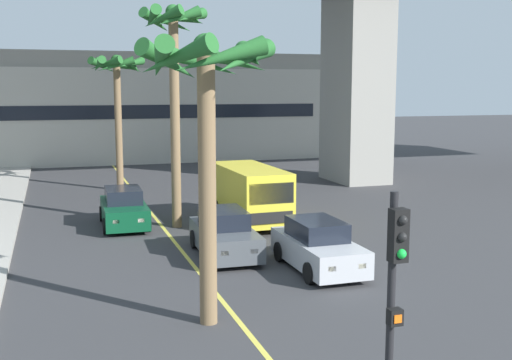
{
  "coord_description": "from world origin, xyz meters",
  "views": [
    {
      "loc": [
        -4.13,
        1.22,
        5.65
      ],
      "look_at": [
        0.0,
        14.0,
        3.68
      ],
      "focal_mm": 44.39,
      "sensor_mm": 36.0,
      "label": 1
    }
  ],
  "objects_px": {
    "car_queue_front": "(318,247)",
    "car_queue_third": "(124,209)",
    "delivery_van": "(250,193)",
    "palm_tree_far_median": "(174,51)",
    "car_queue_second": "(224,234)",
    "traffic_light_median_near": "(394,295)",
    "palm_tree_near_median": "(206,93)",
    "palm_tree_mid_median": "(117,80)"
  },
  "relations": [
    {
      "from": "palm_tree_near_median",
      "to": "car_queue_third",
      "type": "bearing_deg",
      "value": 93.7
    },
    {
      "from": "palm_tree_mid_median",
      "to": "traffic_light_median_near",
      "type": "bearing_deg",
      "value": -87.75
    },
    {
      "from": "car_queue_second",
      "to": "palm_tree_far_median",
      "type": "xyz_separation_m",
      "value": [
        -0.69,
        4.81,
        6.33
      ]
    },
    {
      "from": "delivery_van",
      "to": "traffic_light_median_near",
      "type": "relative_size",
      "value": 1.26
    },
    {
      "from": "car_queue_front",
      "to": "car_queue_third",
      "type": "bearing_deg",
      "value": 121.81
    },
    {
      "from": "delivery_van",
      "to": "car_queue_front",
      "type": "bearing_deg",
      "value": -90.11
    },
    {
      "from": "car_queue_third",
      "to": "traffic_light_median_near",
      "type": "relative_size",
      "value": 0.99
    },
    {
      "from": "palm_tree_near_median",
      "to": "palm_tree_far_median",
      "type": "xyz_separation_m",
      "value": [
        1.3,
        10.7,
        1.52
      ]
    },
    {
      "from": "car_queue_front",
      "to": "delivery_van",
      "type": "xyz_separation_m",
      "value": [
        0.01,
        7.16,
        0.57
      ]
    },
    {
      "from": "palm_tree_near_median",
      "to": "palm_tree_mid_median",
      "type": "distance_m",
      "value": 20.99
    },
    {
      "from": "car_queue_third",
      "to": "delivery_van",
      "type": "height_order",
      "value": "delivery_van"
    },
    {
      "from": "car_queue_second",
      "to": "palm_tree_mid_median",
      "type": "height_order",
      "value": "palm_tree_mid_median"
    },
    {
      "from": "car_queue_second",
      "to": "traffic_light_median_near",
      "type": "bearing_deg",
      "value": -93.9
    },
    {
      "from": "car_queue_front",
      "to": "traffic_light_median_near",
      "type": "height_order",
      "value": "traffic_light_median_near"
    },
    {
      "from": "delivery_van",
      "to": "palm_tree_far_median",
      "type": "distance_m",
      "value": 6.52
    },
    {
      "from": "palm_tree_near_median",
      "to": "car_queue_front",
      "type": "bearing_deg",
      "value": 37.97
    },
    {
      "from": "car_queue_front",
      "to": "palm_tree_near_median",
      "type": "height_order",
      "value": "palm_tree_near_median"
    },
    {
      "from": "palm_tree_mid_median",
      "to": "car_queue_third",
      "type": "bearing_deg",
      "value": -94.86
    },
    {
      "from": "car_queue_third",
      "to": "palm_tree_mid_median",
      "type": "xyz_separation_m",
      "value": [
        0.8,
        9.42,
        5.31
      ]
    },
    {
      "from": "car_queue_second",
      "to": "palm_tree_near_median",
      "type": "distance_m",
      "value": 7.86
    },
    {
      "from": "car_queue_second",
      "to": "palm_tree_far_median",
      "type": "height_order",
      "value": "palm_tree_far_median"
    },
    {
      "from": "delivery_van",
      "to": "palm_tree_near_median",
      "type": "height_order",
      "value": "palm_tree_near_median"
    },
    {
      "from": "car_queue_third",
      "to": "palm_tree_near_median",
      "type": "distance_m",
      "value": 12.55
    },
    {
      "from": "palm_tree_mid_median",
      "to": "palm_tree_far_median",
      "type": "bearing_deg",
      "value": -83.07
    },
    {
      "from": "palm_tree_far_median",
      "to": "palm_tree_near_median",
      "type": "bearing_deg",
      "value": -96.94
    },
    {
      "from": "car_queue_third",
      "to": "traffic_light_median_near",
      "type": "xyz_separation_m",
      "value": [
        1.88,
        -18.19,
        1.99
      ]
    },
    {
      "from": "car_queue_third",
      "to": "palm_tree_mid_median",
      "type": "bearing_deg",
      "value": 85.14
    },
    {
      "from": "delivery_van",
      "to": "car_queue_second",
      "type": "bearing_deg",
      "value": -116.88
    },
    {
      "from": "traffic_light_median_near",
      "to": "car_queue_second",
      "type": "bearing_deg",
      "value": 86.1
    },
    {
      "from": "delivery_van",
      "to": "car_queue_third",
      "type": "bearing_deg",
      "value": 168.64
    },
    {
      "from": "delivery_van",
      "to": "palm_tree_mid_median",
      "type": "relative_size",
      "value": 0.72
    },
    {
      "from": "car_queue_second",
      "to": "traffic_light_median_near",
      "type": "relative_size",
      "value": 0.99
    },
    {
      "from": "car_queue_front",
      "to": "delivery_van",
      "type": "distance_m",
      "value": 7.19
    },
    {
      "from": "car_queue_third",
      "to": "delivery_van",
      "type": "relative_size",
      "value": 0.78
    },
    {
      "from": "car_queue_front",
      "to": "palm_tree_near_median",
      "type": "xyz_separation_m",
      "value": [
        -4.33,
        -3.38,
        4.81
      ]
    },
    {
      "from": "car_queue_third",
      "to": "palm_tree_near_median",
      "type": "bearing_deg",
      "value": -86.3
    },
    {
      "from": "car_queue_third",
      "to": "palm_tree_mid_median",
      "type": "relative_size",
      "value": 0.56
    },
    {
      "from": "car_queue_front",
      "to": "palm_tree_mid_median",
      "type": "relative_size",
      "value": 0.55
    },
    {
      "from": "car_queue_front",
      "to": "car_queue_third",
      "type": "height_order",
      "value": "same"
    },
    {
      "from": "delivery_van",
      "to": "palm_tree_mid_median",
      "type": "distance_m",
      "value": 12.25
    },
    {
      "from": "car_queue_third",
      "to": "palm_tree_mid_median",
      "type": "height_order",
      "value": "palm_tree_mid_median"
    },
    {
      "from": "car_queue_front",
      "to": "car_queue_third",
      "type": "distance_m",
      "value": 9.63
    }
  ]
}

